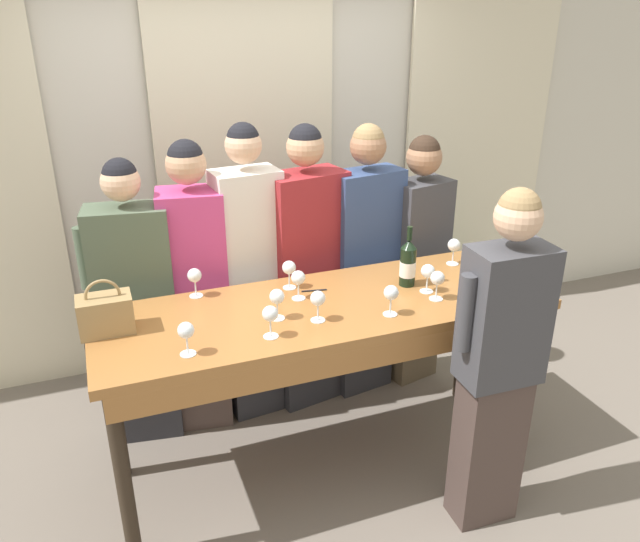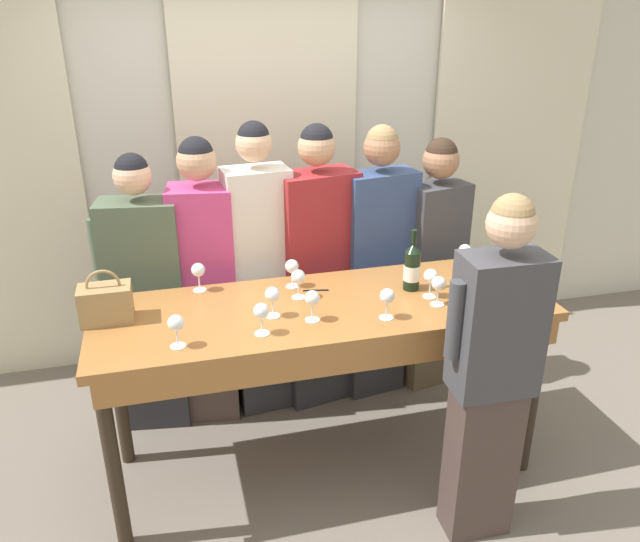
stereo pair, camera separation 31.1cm
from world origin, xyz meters
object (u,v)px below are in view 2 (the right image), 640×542
at_px(wine_glass_center_left, 272,296).
at_px(wine_glass_back_left, 176,324).
at_px(guest_cream_sweater, 259,270).
at_px(wine_glass_front_left, 198,271).
at_px(wine_bottle, 412,267).
at_px(wine_glass_front_right, 298,278).
at_px(wine_glass_by_bottle, 292,267).
at_px(guest_beige_cap, 433,262).
at_px(wine_glass_front_mid, 439,285).
at_px(guest_navy_coat, 377,263).
at_px(wine_glass_back_mid, 465,252).
at_px(tasting_bar, 325,327).
at_px(guest_striped_shirt, 317,270).
at_px(host_pouring, 492,372).
at_px(wine_glass_center_right, 312,299).
at_px(wine_glass_center_mid, 387,297).
at_px(guest_pink_top, 206,281).
at_px(wine_glass_by_handbag, 431,277).
at_px(wine_glass_near_host, 261,312).
at_px(guest_olive_jacket, 147,296).
at_px(potted_plant, 473,294).
at_px(handbag, 106,303).

bearing_deg(wine_glass_center_left, wine_glass_back_left, -158.97).
bearing_deg(guest_cream_sweater, wine_glass_front_left, -138.46).
height_order(wine_bottle, wine_glass_back_left, wine_bottle).
xyz_separation_m(wine_glass_front_right, wine_glass_by_bottle, (-0.00, 0.14, 0.00)).
bearing_deg(guest_beige_cap, wine_glass_front_mid, -113.23).
distance_m(wine_glass_front_right, guest_navy_coat, 0.84).
relative_size(wine_glass_center_left, wine_glass_back_mid, 1.00).
distance_m(wine_glass_front_right, wine_glass_center_left, 0.24).
bearing_deg(tasting_bar, guest_striped_shirt, 79.20).
bearing_deg(host_pouring, wine_glass_center_right, 145.87).
bearing_deg(guest_striped_shirt, wine_glass_by_bottle, -120.67).
height_order(wine_glass_front_right, wine_glass_center_mid, same).
relative_size(wine_glass_back_left, guest_pink_top, 0.09).
bearing_deg(wine_glass_center_mid, guest_beige_cap, 53.61).
bearing_deg(wine_glass_by_handbag, wine_glass_near_host, -169.44).
bearing_deg(guest_beige_cap, guest_pink_top, 180.00).
bearing_deg(wine_glass_near_host, tasting_bar, 28.70).
distance_m(guest_olive_jacket, guest_cream_sweater, 0.65).
xyz_separation_m(wine_glass_center_left, potted_plant, (1.76, 1.23, -0.77)).
distance_m(host_pouring, potted_plant, 2.07).
relative_size(guest_olive_jacket, guest_navy_coat, 0.95).
height_order(wine_glass_front_left, wine_glass_front_right, same).
distance_m(wine_glass_back_left, wine_glass_back_mid, 1.66).
xyz_separation_m(wine_glass_by_handbag, host_pouring, (0.06, -0.57, -0.22)).
distance_m(wine_glass_near_host, guest_cream_sweater, 0.89).
bearing_deg(potted_plant, wine_glass_back_mid, -123.37).
distance_m(handbag, wine_glass_by_bottle, 0.94).
height_order(wine_bottle, handbag, wine_bottle).
xyz_separation_m(wine_bottle, wine_glass_by_handbag, (0.06, -0.11, -0.01)).
bearing_deg(guest_cream_sweater, guest_olive_jacket, 180.00).
distance_m(handbag, wine_glass_front_left, 0.50).
relative_size(wine_glass_front_mid, wine_glass_front_right, 1.00).
bearing_deg(wine_glass_front_right, wine_glass_by_handbag, -13.71).
relative_size(guest_olive_jacket, host_pouring, 0.98).
xyz_separation_m(guest_olive_jacket, guest_cream_sweater, (0.65, -0.00, 0.09)).
distance_m(wine_glass_center_mid, guest_striped_shirt, 0.89).
height_order(wine_glass_center_mid, potted_plant, wine_glass_center_mid).
xyz_separation_m(wine_glass_center_left, wine_glass_center_right, (0.17, -0.09, 0.00)).
bearing_deg(wine_glass_center_mid, host_pouring, -49.25).
height_order(wine_bottle, wine_glass_center_right, wine_bottle).
distance_m(tasting_bar, wine_glass_by_handbag, 0.59).
xyz_separation_m(wine_glass_center_mid, wine_glass_by_bottle, (-0.36, 0.46, 0.00)).
bearing_deg(wine_glass_center_right, wine_glass_front_left, 136.31).
bearing_deg(wine_glass_near_host, guest_beige_cap, 34.93).
bearing_deg(handbag, wine_glass_front_mid, -8.52).
height_order(wine_bottle, wine_glass_by_handbag, wine_bottle).
xyz_separation_m(guest_cream_sweater, guest_beige_cap, (1.11, 0.00, -0.06)).
bearing_deg(wine_glass_back_left, tasting_bar, 16.20).
height_order(guest_striped_shirt, host_pouring, guest_striped_shirt).
bearing_deg(guest_navy_coat, wine_glass_by_bottle, -147.32).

